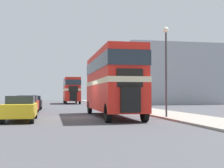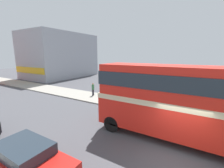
% 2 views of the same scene
% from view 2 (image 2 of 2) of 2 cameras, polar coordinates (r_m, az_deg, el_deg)
% --- Properties ---
extents(ground_plane, '(120.00, 120.00, 0.00)m').
position_cam_2_polar(ground_plane, '(8.52, 23.23, -26.27)').
color(ground_plane, '#47474C').
extents(sidewalk_right, '(3.50, 120.00, 0.12)m').
position_cam_2_polar(sidewalk_right, '(14.48, 27.08, -10.29)').
color(sidewalk_right, gray).
rests_on(sidewalk_right, ground_plane).
extents(double_decker_bus, '(2.44, 10.50, 4.45)m').
position_cam_2_polar(double_decker_bus, '(9.31, 26.39, -5.07)').
color(double_decker_bus, red).
rests_on(double_decker_bus, ground_plane).
extents(car_parked_mid, '(1.74, 4.35, 1.50)m').
position_cam_2_polar(car_parked_mid, '(7.75, -29.59, -23.98)').
color(car_parked_mid, red).
rests_on(car_parked_mid, ground_plane).
extents(pedestrian_walking, '(0.31, 0.31, 1.55)m').
position_cam_2_polar(pedestrian_walking, '(18.35, -7.26, -1.70)').
color(pedestrian_walking, '#282833').
rests_on(pedestrian_walking, sidewalk_right).
extents(shop_building_block, '(15.39, 9.51, 9.62)m').
position_cam_2_polar(shop_building_block, '(36.89, -18.91, 10.22)').
color(shop_building_block, '#999EA8').
rests_on(shop_building_block, ground_plane).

